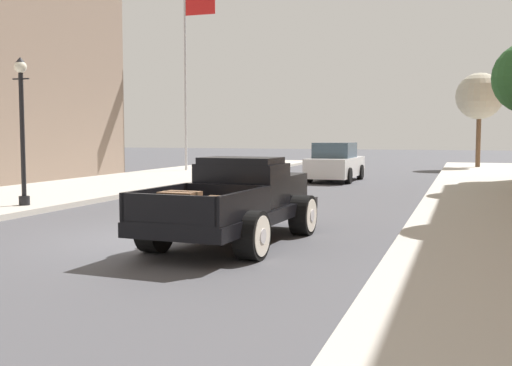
{
  "coord_description": "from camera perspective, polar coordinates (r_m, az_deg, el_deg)",
  "views": [
    {
      "loc": [
        5.64,
        -10.62,
        2.02
      ],
      "look_at": [
        1.53,
        1.55,
        1.0
      ],
      "focal_mm": 43.54,
      "sensor_mm": 36.0,
      "label": 1
    }
  ],
  "objects": [
    {
      "name": "street_lamp_near",
      "position": [
        17.31,
        -20.7,
        5.46
      ],
      "size": [
        0.5,
        0.32,
        3.85
      ],
      "color": "black",
      "rests_on": "sidewalk_left"
    },
    {
      "name": "ground_plane",
      "position": [
        12.2,
        -9.22,
        -5.06
      ],
      "size": [
        140.0,
        140.0,
        0.0
      ],
      "primitive_type": "plane",
      "color": "#47474C"
    },
    {
      "name": "car_background_white",
      "position": [
        26.7,
        7.3,
        1.81
      ],
      "size": [
        1.95,
        4.34,
        1.65
      ],
      "color": "silver",
      "rests_on": "ground"
    },
    {
      "name": "flagpole",
      "position": [
        32.38,
        -6.15,
        11.17
      ],
      "size": [
        1.74,
        0.16,
        9.16
      ],
      "color": "#B2B2B7",
      "rests_on": "sidewalk_left"
    },
    {
      "name": "hotrod_truck_black",
      "position": [
        11.7,
        -1.51,
        -1.67
      ],
      "size": [
        2.37,
        5.01,
        1.58
      ],
      "color": "black",
      "rests_on": "ground"
    },
    {
      "name": "street_tree_farthest",
      "position": [
        37.29,
        19.85,
        7.48
      ],
      "size": [
        2.61,
        2.61,
        5.29
      ],
      "color": "brown",
      "rests_on": "sidewalk_right"
    }
  ]
}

